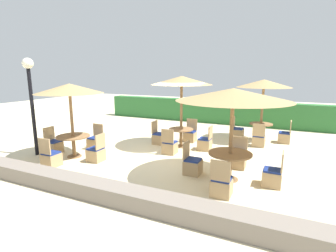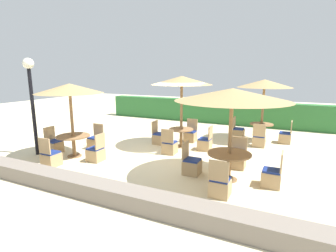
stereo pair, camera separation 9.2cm
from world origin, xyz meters
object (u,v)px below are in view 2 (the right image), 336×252
(lamp_post, at_px, (31,87))
(patio_chair_front_right_west, at_px, (191,165))
(patio_chair_front_left_west, at_px, (54,145))
(patio_chair_front_right_north, at_px, (238,159))
(patio_chair_center_south, at_px, (170,146))
(parasol_back_right, at_px, (265,84))
(patio_chair_center_west, at_px, (159,138))
(patio_chair_front_right_south, at_px, (220,186))
(round_table_center, at_px, (181,133))
(parasol_front_right, at_px, (232,95))
(patio_chair_front_left_south, at_px, (51,158))
(patio_chair_back_right_west, at_px, (238,132))
(patio_chair_front_left_north, at_px, (96,142))
(patio_chair_back_right_east, at_px, (285,137))
(patio_chair_back_right_south, at_px, (259,140))
(round_table_back_right, at_px, (261,128))
(patio_chair_front_left_east, at_px, (96,153))
(patio_chair_center_east, at_px, (205,143))
(round_table_front_left, at_px, (73,140))
(parasol_center, at_px, (182,81))
(round_table_front_right, at_px, (229,158))
(patio_chair_center_north, at_px, (190,135))
(patio_chair_front_right_east, at_px, (272,177))
(parasol_front_left, at_px, (70,89))

(lamp_post, height_order, patio_chair_front_right_west, lamp_post)
(patio_chair_front_right_west, bearing_deg, patio_chair_front_left_west, -87.72)
(patio_chair_front_right_north, bearing_deg, patio_chair_center_south, -8.99)
(parasol_back_right, distance_m, patio_chair_center_west, 4.81)
(patio_chair_front_right_south, height_order, patio_chair_front_right_west, same)
(parasol_back_right, bearing_deg, round_table_center, -139.80)
(parasol_front_right, bearing_deg, patio_chair_center_south, 149.54)
(patio_chair_front_left_south, bearing_deg, parasol_front_right, 13.83)
(patio_chair_back_right_west, xyz_separation_m, patio_chair_front_right_west, (-0.42, -4.75, 0.00))
(lamp_post, height_order, patio_chair_front_left_north, lamp_post)
(patio_chair_back_right_east, xyz_separation_m, patio_chair_center_south, (-3.68, -3.29, 0.00))
(patio_chair_back_right_south, height_order, patio_chair_center_west, same)
(round_table_center, relative_size, patio_chair_center_south, 1.01)
(round_table_back_right, height_order, patio_chair_back_right_east, patio_chair_back_right_east)
(patio_chair_front_left_west, distance_m, patio_chair_front_left_south, 1.47)
(patio_chair_back_right_west, height_order, patio_chair_front_right_west, same)
(parasol_back_right, relative_size, patio_chair_front_right_south, 2.76)
(patio_chair_back_right_east, distance_m, patio_chair_front_right_west, 5.27)
(patio_chair_front_left_east, bearing_deg, patio_chair_front_left_west, 87.69)
(round_table_back_right, distance_m, patio_chair_center_east, 2.89)
(patio_chair_front_left_south, distance_m, parasol_front_right, 5.73)
(round_table_front_left, xyz_separation_m, patio_chair_front_right_north, (5.30, 1.30, -0.33))
(parasol_center, distance_m, patio_chair_center_east, 2.48)
(patio_chair_front_left_south, xyz_separation_m, patio_chair_center_west, (1.87, 3.68, 0.00))
(patio_chair_center_east, bearing_deg, round_table_back_right, -36.67)
(parasol_front_right, xyz_separation_m, round_table_front_right, (0.00, -0.00, -1.69))
(patio_chair_center_south, xyz_separation_m, patio_chair_center_north, (0.09, 1.88, 0.00))
(parasol_front_right, bearing_deg, round_table_back_right, 86.06)
(parasol_back_right, distance_m, patio_chair_front_right_east, 5.14)
(parasol_front_left, relative_size, patio_chair_back_right_east, 2.68)
(patio_chair_back_right_south, distance_m, patio_chair_center_north, 2.72)
(patio_chair_back_right_east, bearing_deg, parasol_back_right, 91.62)
(patio_chair_front_left_west, distance_m, patio_chair_center_north, 5.27)
(patio_chair_back_right_south, xyz_separation_m, patio_chair_center_north, (-2.68, -0.42, 0.00))
(lamp_post, height_order, patio_chair_back_right_west, lamp_post)
(patio_chair_front_right_north, bearing_deg, round_table_center, -29.48)
(lamp_post, bearing_deg, patio_chair_back_right_east, 34.26)
(patio_chair_front_left_south, height_order, patio_chair_back_right_east, same)
(patio_chair_front_left_north, distance_m, patio_chair_back_right_south, 6.30)
(parasol_back_right, distance_m, patio_chair_front_right_south, 6.10)
(patio_chair_front_left_west, height_order, parasol_front_right, parasol_front_right)
(patio_chair_front_right_south, bearing_deg, parasol_front_right, 91.68)
(parasol_back_right, relative_size, patio_chair_back_right_east, 2.76)
(lamp_post, height_order, parasol_back_right, lamp_post)
(patio_chair_center_east, distance_m, parasol_front_right, 3.42)
(patio_chair_front_left_east, distance_m, patio_chair_center_north, 4.10)
(round_table_front_left, bearing_deg, patio_chair_front_left_east, -2.41)
(patio_chair_front_left_north, relative_size, patio_chair_back_right_south, 1.00)
(parasol_center, height_order, patio_chair_center_east, parasol_center)
(patio_chair_back_right_east, bearing_deg, patio_chair_center_north, 111.36)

